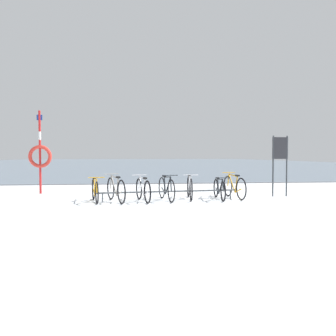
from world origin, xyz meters
The scene contains 11 objects.
ground centered at (0.00, 53.90, -0.04)m, with size 80.00×132.00×0.08m.
bike_rack centered at (0.07, 4.02, 0.27)m, with size 4.57×0.53×0.31m.
bicycle_0 centered at (-2.22, 3.90, 0.36)m, with size 0.52×1.63×0.79m.
bicycle_1 centered at (-1.59, 3.89, 0.38)m, with size 0.72×1.69×0.84m.
bicycle_2 centered at (-0.76, 3.85, 0.36)m, with size 0.54×1.64×0.80m.
bicycle_3 centered at (-0.02, 4.03, 0.38)m, with size 0.49×1.72×0.83m.
bicycle_4 centered at (0.76, 4.22, 0.37)m, with size 0.46×1.69×0.82m.
bicycle_5 centered at (1.70, 4.07, 0.34)m, with size 0.46×1.68×0.74m.
bicycle_6 centered at (2.28, 4.34, 0.38)m, with size 0.46×1.75×0.84m.
info_sign centered at (3.99, 4.60, 1.43)m, with size 0.55×0.05×2.10m.
rescue_post centered at (-4.49, 6.30, 1.44)m, with size 0.85×0.13×3.07m.
Camera 1 is at (-1.04, -6.08, 1.42)m, focal length 34.55 mm.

